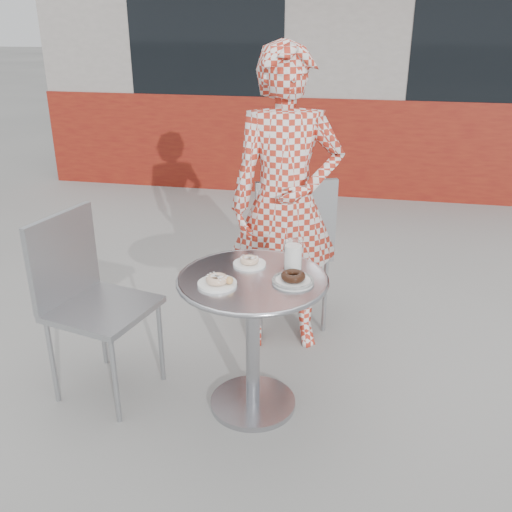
% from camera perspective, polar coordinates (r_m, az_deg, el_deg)
% --- Properties ---
extents(ground, '(60.00, 60.00, 0.00)m').
position_cam_1_polar(ground, '(2.91, -0.75, -14.52)').
color(ground, '#999691').
rests_on(ground, ground).
extents(storefront, '(6.02, 4.55, 3.00)m').
position_cam_1_polar(storefront, '(7.83, 8.26, 20.73)').
color(storefront, gray).
rests_on(storefront, ground).
extents(bistro_table, '(0.69, 0.69, 0.69)m').
position_cam_1_polar(bistro_table, '(2.61, -0.33, -5.53)').
color(bistro_table, '#B6B6BB').
rests_on(bistro_table, ground).
extents(chair_far, '(0.58, 0.59, 0.95)m').
position_cam_1_polar(chair_far, '(3.49, 3.09, -2.06)').
color(chair_far, '#9B9EA2').
rests_on(chair_far, ground).
extents(chair_left, '(0.53, 0.53, 0.92)m').
position_cam_1_polar(chair_left, '(2.95, -14.89, -8.24)').
color(chair_left, '#9B9EA2').
rests_on(chair_left, ground).
extents(seated_person, '(0.68, 0.53, 1.66)m').
position_cam_1_polar(seated_person, '(3.08, 2.99, 5.21)').
color(seated_person, '#AF2B1B').
rests_on(seated_person, ground).
extents(plate_far, '(0.15, 0.15, 0.04)m').
position_cam_1_polar(plate_far, '(2.66, -0.66, -0.58)').
color(plate_far, white).
rests_on(plate_far, bistro_table).
extents(plate_near, '(0.17, 0.17, 0.05)m').
position_cam_1_polar(plate_near, '(2.47, -3.84, -2.54)').
color(plate_near, white).
rests_on(plate_near, bistro_table).
extents(plate_checker, '(0.19, 0.19, 0.05)m').
position_cam_1_polar(plate_checker, '(2.49, 3.73, -2.33)').
color(plate_checker, white).
rests_on(plate_checker, bistro_table).
extents(milk_cup, '(0.09, 0.09, 0.14)m').
position_cam_1_polar(milk_cup, '(2.61, 3.74, 0.05)').
color(milk_cup, white).
rests_on(milk_cup, bistro_table).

